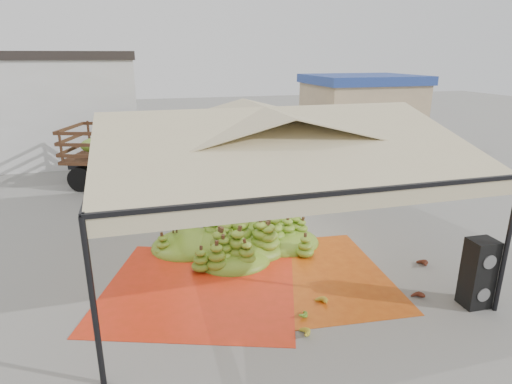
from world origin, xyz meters
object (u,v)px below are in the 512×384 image
object	(u,v)px
speaker_stack	(478,273)
vendor	(283,176)
banana_heap	(240,228)
truck_right	(311,135)
truck_left	(165,148)

from	to	relation	value
speaker_stack	vendor	xyz separation A→B (m)	(-1.58, 8.26, 0.06)
banana_heap	truck_right	world-z (taller)	truck_right
banana_heap	truck_left	world-z (taller)	truck_left
truck_left	truck_right	xyz separation A→B (m)	(7.35, 2.08, -0.17)
truck_left	truck_right	size ratio (longest dim) A/B	1.15
speaker_stack	truck_left	bearing A→B (deg)	119.52
vendor	truck_left	world-z (taller)	truck_left
banana_heap	truck_left	xyz separation A→B (m)	(-1.52, 6.73, 1.02)
banana_heap	truck_left	bearing A→B (deg)	102.70
speaker_stack	truck_right	bearing A→B (deg)	85.20
truck_left	vendor	bearing A→B (deg)	-15.08
banana_heap	truck_left	distance (m)	6.97
banana_heap	vendor	xyz separation A→B (m)	(2.63, 3.89, 0.30)
speaker_stack	truck_left	size ratio (longest dim) A/B	0.20
banana_heap	truck_right	bearing A→B (deg)	56.50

